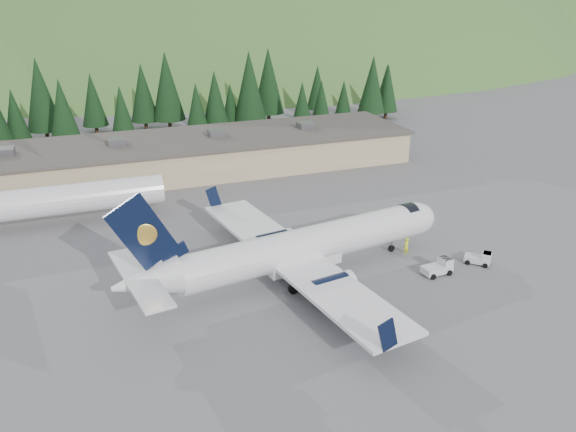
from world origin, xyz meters
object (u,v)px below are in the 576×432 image
(second_airliner, at_px, (43,201))
(baggage_tug_a, at_px, (439,267))
(baggage_tug_b, at_px, (480,258))
(ramp_worker, at_px, (406,246))
(airliner, at_px, (300,248))
(terminal_building, at_px, (186,155))

(second_airliner, distance_m, baggage_tug_a, 45.76)
(second_airliner, height_order, baggage_tug_b, second_airliner)
(second_airliner, relative_size, baggage_tug_a, 8.82)
(second_airliner, relative_size, ramp_worker, 14.83)
(second_airliner, relative_size, baggage_tug_b, 9.83)
(airliner, xyz_separation_m, baggage_tug_a, (13.36, -4.26, -2.39))
(baggage_tug_b, height_order, ramp_worker, ramp_worker)
(airliner, height_order, baggage_tug_b, airliner)
(baggage_tug_b, xyz_separation_m, ramp_worker, (-5.96, 4.75, 0.30))
(airliner, distance_m, ramp_worker, 12.82)
(airliner, bearing_deg, second_airliner, 128.04)
(airliner, height_order, terminal_building, airliner)
(terminal_building, bearing_deg, baggage_tug_b, -61.83)
(baggage_tug_a, xyz_separation_m, ramp_worker, (-0.75, 5.03, 0.21))
(baggage_tug_a, xyz_separation_m, terminal_building, (-17.35, 42.42, 1.90))
(baggage_tug_b, distance_m, ramp_worker, 7.63)
(second_airliner, xyz_separation_m, terminal_building, (19.91, 16.00, -0.70))
(second_airliner, distance_m, terminal_building, 25.55)
(ramp_worker, bearing_deg, baggage_tug_a, 74.69)
(baggage_tug_b, bearing_deg, terminal_building, 162.72)
(baggage_tug_a, bearing_deg, terminal_building, 107.96)
(baggage_tug_b, bearing_deg, ramp_worker, -174.01)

